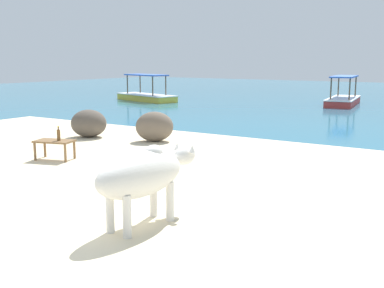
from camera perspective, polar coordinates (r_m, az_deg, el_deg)
name	(u,v)px	position (r m, az deg, el deg)	size (l,w,h in m)	color
sand_beach	(43,213)	(6.79, -17.30, -7.79)	(18.00, 14.00, 0.04)	beige
cow	(143,174)	(5.81, -5.81, -3.59)	(0.62, 1.74, 0.97)	silver
low_bench_table	(54,143)	(10.06, -16.02, 0.07)	(0.86, 0.65, 0.40)	brown
bottle	(59,135)	(9.96, -15.56, 1.06)	(0.07, 0.07, 0.30)	brown
shore_rock_large	(154,127)	(11.84, -4.48, 2.08)	(0.93, 0.69, 0.74)	#6B5B4C
shore_rock_small	(89,123)	(12.75, -12.17, 2.41)	(0.92, 0.81, 0.72)	brown
boat_red	(343,99)	(22.62, 17.51, 5.15)	(1.65, 3.80, 1.29)	#C63833
boat_yellow	(146,95)	(23.80, -5.45, 5.80)	(3.85, 2.16, 1.29)	gold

